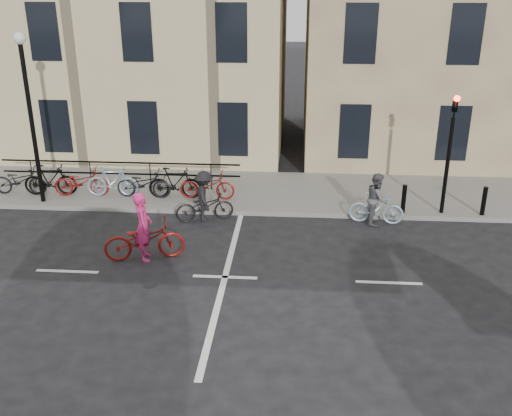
# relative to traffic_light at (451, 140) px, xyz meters

# --- Properties ---
(ground) EXTENTS (120.00, 120.00, 0.00)m
(ground) POSITION_rel_traffic_light_xyz_m (-6.20, -4.34, -2.45)
(ground) COLOR black
(ground) RESTS_ON ground
(sidewalk) EXTENTS (46.00, 4.00, 0.15)m
(sidewalk) POSITION_rel_traffic_light_xyz_m (-10.20, 1.66, -2.38)
(sidewalk) COLOR slate
(sidewalk) RESTS_ON ground
(building_west) EXTENTS (20.00, 10.00, 10.00)m
(building_west) POSITION_rel_traffic_light_xyz_m (-15.20, 8.66, 2.70)
(building_west) COLOR tan
(building_west) RESTS_ON sidewalk
(traffic_light) EXTENTS (0.18, 0.30, 3.90)m
(traffic_light) POSITION_rel_traffic_light_xyz_m (0.00, 0.00, 0.00)
(traffic_light) COLOR black
(traffic_light) RESTS_ON sidewalk
(lamp_post) EXTENTS (0.36, 0.36, 5.28)m
(lamp_post) POSITION_rel_traffic_light_xyz_m (-12.70, 0.06, 1.04)
(lamp_post) COLOR black
(lamp_post) RESTS_ON sidewalk
(bollard_east) EXTENTS (0.14, 0.14, 0.90)m
(bollard_east) POSITION_rel_traffic_light_xyz_m (-1.20, -0.09, -1.85)
(bollard_east) COLOR black
(bollard_east) RESTS_ON sidewalk
(bollard_west) EXTENTS (0.14, 0.14, 0.90)m
(bollard_west) POSITION_rel_traffic_light_xyz_m (1.20, -0.09, -1.85)
(bollard_west) COLOR black
(bollard_west) RESTS_ON sidewalk
(parked_bikes) EXTENTS (8.30, 1.23, 1.05)m
(parked_bikes) POSITION_rel_traffic_light_xyz_m (-10.55, 0.70, -1.81)
(parked_bikes) COLOR black
(parked_bikes) RESTS_ON sidewalk
(cyclist_pink) EXTENTS (2.20, 1.25, 1.86)m
(cyclist_pink) POSITION_rel_traffic_light_xyz_m (-8.41, -3.48, -1.81)
(cyclist_pink) COLOR maroon
(cyclist_pink) RESTS_ON ground
(cyclist_grey) EXTENTS (1.67, 0.83, 1.57)m
(cyclist_grey) POSITION_rel_traffic_light_xyz_m (-2.09, -0.64, -1.82)
(cyclist_grey) COLOR #98B7C8
(cyclist_grey) RESTS_ON ground
(cyclist_dark) EXTENTS (1.87, 1.14, 1.57)m
(cyclist_dark) POSITION_rel_traffic_light_xyz_m (-7.25, -0.81, -1.84)
(cyclist_dark) COLOR black
(cyclist_dark) RESTS_ON ground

